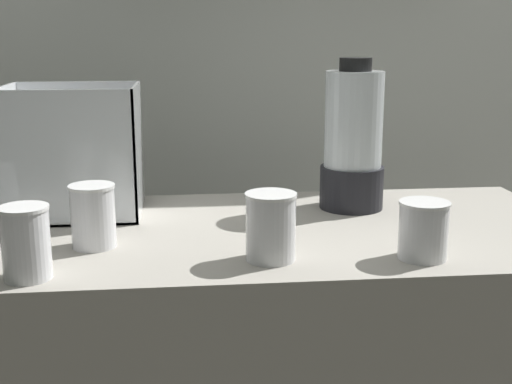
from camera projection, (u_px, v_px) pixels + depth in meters
The scene contains 7 objects.
back_wall_unit at pixel (231, 45), 2.09m from camera, with size 2.60×0.24×2.50m.
carrot_display_bin at pixel (73, 173), 1.54m from camera, with size 0.30×0.23×0.29m.
blender_pitcher at pixel (353, 143), 1.57m from camera, with size 0.15×0.15×0.35m.
juice_cup_orange_left at pixel (26, 246), 1.13m from camera, with size 0.08×0.08×0.13m.
juice_cup_beet_middle at pixel (93, 218), 1.30m from camera, with size 0.09×0.09×0.12m.
juice_cup_pomegranate_right at pixel (271, 230), 1.23m from camera, with size 0.10×0.10×0.13m.
juice_cup_carrot_far_right at pixel (423, 234), 1.24m from camera, with size 0.09×0.09×0.11m.
Camera 1 is at (-0.15, -1.37, 1.31)m, focal length 47.20 mm.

